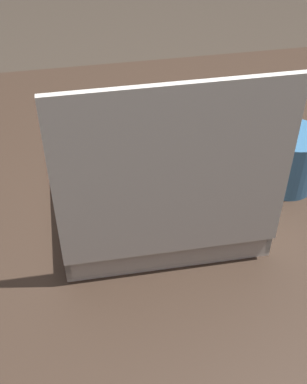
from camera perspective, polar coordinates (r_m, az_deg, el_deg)
dining_table at (r=0.99m, az=0.31°, el=-3.77°), size 1.22×0.89×0.76m
donut_box at (r=0.83m, az=0.58°, el=0.46°), size 0.30×0.30×0.31m
coffee_mug at (r=0.92m, az=14.42°, el=3.45°), size 0.09×0.09×0.10m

